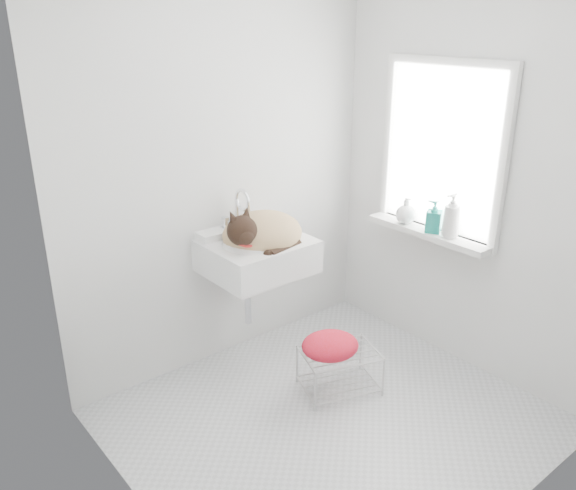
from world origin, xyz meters
TOP-DOWN VIEW (x-y plane):
  - floor at (0.00, 0.00)m, footprint 2.20×2.00m
  - back_wall at (0.00, 1.00)m, footprint 2.20×0.02m
  - right_wall at (1.10, 0.00)m, footprint 0.02×2.00m
  - left_wall at (-1.10, 0.00)m, footprint 0.02×2.00m
  - window_glass at (1.09, 0.20)m, footprint 0.01×0.80m
  - window_frame at (1.07, 0.20)m, footprint 0.04×0.90m
  - windowsill at (1.01, 0.20)m, footprint 0.16×0.88m
  - sink at (0.05, 0.74)m, footprint 0.61×0.54m
  - faucet at (0.05, 0.92)m, footprint 0.22×0.16m
  - cat at (0.06, 0.72)m, footprint 0.54×0.45m
  - wire_rack at (0.24, 0.18)m, footprint 0.51×0.43m
  - towel at (0.16, 0.18)m, footprint 0.41×0.37m
  - bottle_a at (1.00, 0.03)m, footprint 0.10×0.10m
  - bottle_b at (1.00, 0.16)m, footprint 0.12×0.13m
  - bottle_c at (1.00, 0.38)m, footprint 0.14×0.14m

SIDE VIEW (x-z plane):
  - floor at x=0.00m, z-range -0.01..0.01m
  - wire_rack at x=0.24m, z-range 0.02..0.28m
  - towel at x=0.16m, z-range 0.22..0.36m
  - windowsill at x=1.01m, z-range 0.81..0.85m
  - sink at x=0.05m, z-range 0.73..0.97m
  - bottle_a at x=1.00m, z-range 0.73..0.97m
  - bottle_b at x=1.00m, z-range 0.75..0.95m
  - bottle_c at x=1.00m, z-range 0.77..0.93m
  - cat at x=0.06m, z-range 0.73..1.06m
  - faucet at x=0.05m, z-range 0.88..1.10m
  - back_wall at x=0.00m, z-range 0.00..2.50m
  - right_wall at x=1.10m, z-range 0.00..2.50m
  - left_wall at x=-1.10m, z-range 0.00..2.50m
  - window_glass at x=1.09m, z-range 0.85..1.85m
  - window_frame at x=1.07m, z-range 0.80..1.90m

